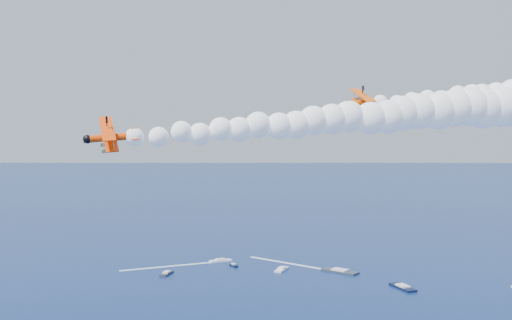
% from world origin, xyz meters
% --- Properties ---
extents(biplane_lead, '(9.80, 10.68, 7.06)m').
position_xyz_m(biplane_lead, '(2.37, 39.68, 60.61)').
color(biplane_lead, '#FA5805').
extents(biplane_trail, '(10.07, 10.74, 7.38)m').
position_xyz_m(biplane_trail, '(-23.58, 5.47, 55.39)').
color(biplane_trail, '#FE4405').
extents(smoke_trail_trail, '(71.59, 66.66, 11.91)m').
position_xyz_m(smoke_trail_trail, '(4.93, 24.37, 58.03)').
color(smoke_trail_trail, white).
extents(boat_wakes, '(178.22, 73.12, 0.04)m').
position_xyz_m(boat_wakes, '(-31.29, 161.64, 0.03)').
color(boat_wakes, white).
rests_on(boat_wakes, ground).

